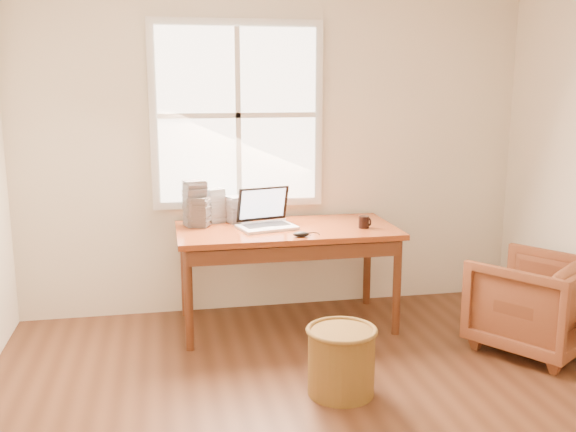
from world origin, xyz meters
name	(u,v)px	position (x,y,z in m)	size (l,w,h in m)	color
room_shell	(349,185)	(-0.02, 0.16, 1.32)	(4.04, 4.54, 2.64)	#55311D
desk	(287,230)	(0.00, 1.80, 0.73)	(1.60, 0.80, 0.04)	brown
armchair	(532,303)	(1.55, 1.03, 0.33)	(0.70, 0.72, 0.65)	brown
wicker_stool	(341,362)	(0.10, 0.66, 0.19)	(0.39, 0.39, 0.39)	brown
laptop	(267,208)	(-0.15, 1.79, 0.90)	(0.40, 0.42, 0.30)	silver
mouse	(301,234)	(0.04, 1.49, 0.77)	(0.11, 0.07, 0.04)	black
coffee_mug	(364,222)	(0.55, 1.68, 0.79)	(0.08, 0.08, 0.09)	black
cd_stack_a	(215,205)	(-0.50, 2.09, 0.88)	(0.13, 0.12, 0.26)	#B5BBC1
cd_stack_b	(199,212)	(-0.63, 1.96, 0.86)	(0.14, 0.12, 0.22)	#25262A
cd_stack_c	(195,204)	(-0.65, 1.99, 0.92)	(0.15, 0.13, 0.34)	gray
cd_stack_d	(238,209)	(-0.33, 2.06, 0.85)	(0.16, 0.14, 0.20)	#B4B8C0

